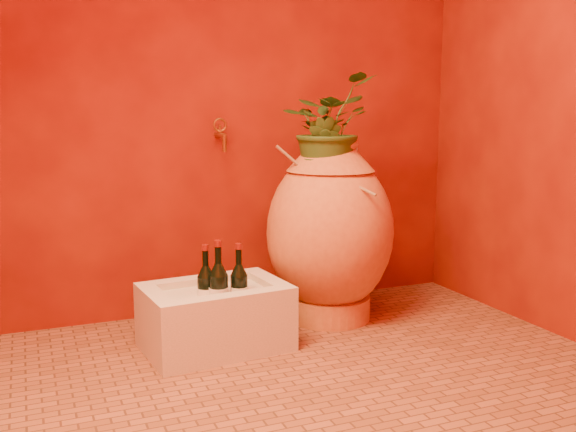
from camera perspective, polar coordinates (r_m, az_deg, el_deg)
name	(u,v)px	position (r m, az deg, el deg)	size (l,w,h in m)	color
floor	(308,383)	(2.45, 1.83, -14.62)	(2.50, 2.50, 0.00)	brown
wall_back	(225,57)	(3.19, -5.66, 13.89)	(2.50, 0.02, 2.50)	#5E0C05
amphora	(330,231)	(3.05, 3.73, -1.34)	(0.69, 0.69, 0.86)	#C57437
stone_basin	(215,318)	(2.76, -6.48, -9.01)	(0.62, 0.45, 0.28)	beige
wine_bottle_a	(219,291)	(2.65, -6.17, -6.65)	(0.08, 0.08, 0.33)	black
wine_bottle_b	(239,290)	(2.69, -4.37, -6.56)	(0.08, 0.08, 0.31)	black
wine_bottle_c	(206,291)	(2.69, -7.29, -6.65)	(0.07, 0.07, 0.30)	black
wall_tap	(221,133)	(3.09, -5.98, 7.31)	(0.07, 0.14, 0.16)	olive
plant_main	(327,127)	(3.01, 3.51, 7.91)	(0.44, 0.38, 0.49)	#2A4E1C
plant_side	(322,154)	(2.93, 3.06, 5.55)	(0.18, 0.15, 0.34)	#2A4E1C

